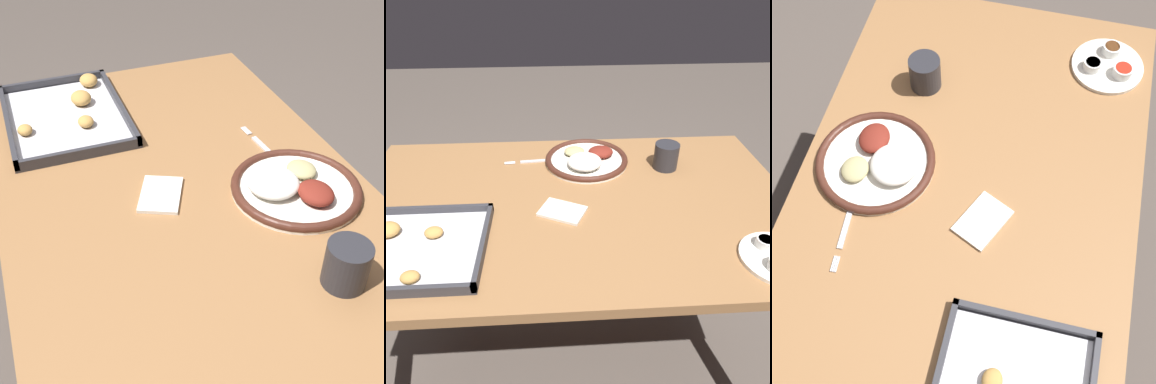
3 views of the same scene
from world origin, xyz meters
TOP-DOWN VIEW (x-y plane):
  - ground_plane at (0.00, 0.00)m, footprint 8.00×8.00m
  - dining_table at (0.00, 0.00)m, footprint 1.29×0.78m
  - dinner_plate at (-0.06, -0.21)m, footprint 0.28×0.28m
  - fork at (0.11, -0.23)m, footprint 0.20×0.03m
  - saucer_plate at (-0.48, 0.27)m, footprint 0.18×0.18m
  - drinking_cup at (-0.32, -0.17)m, footprint 0.08×0.08m
  - napkin at (0.03, 0.05)m, footprint 0.14×0.13m

SIDE VIEW (x-z plane):
  - ground_plane at x=0.00m, z-range 0.00..0.00m
  - dining_table at x=0.00m, z-range 0.26..1.02m
  - fork at x=0.11m, z-range 0.75..0.76m
  - napkin at x=0.03m, z-range 0.75..0.76m
  - saucer_plate at x=-0.48m, z-range 0.75..0.78m
  - dinner_plate at x=-0.06m, z-range 0.74..0.79m
  - drinking_cup at x=-0.32m, z-range 0.75..0.84m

